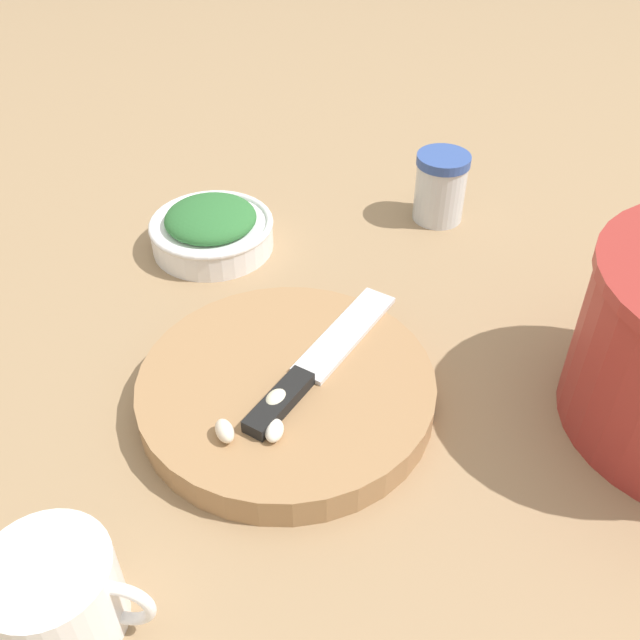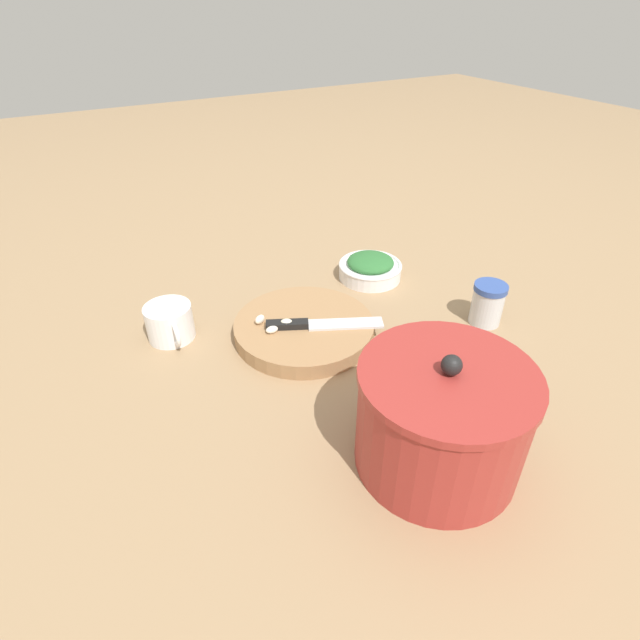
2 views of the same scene
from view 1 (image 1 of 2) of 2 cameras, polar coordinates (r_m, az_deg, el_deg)
The scene contains 7 objects.
ground_plane at distance 0.74m, azimuth 3.53°, elevation -2.00°, with size 5.00×5.00×0.00m, color #997A56.
cutting_board at distance 0.67m, azimuth -2.69°, elevation -5.62°, with size 0.28×0.28×0.03m.
chef_knife at distance 0.67m, azimuth -0.38°, elevation -3.59°, with size 0.22×0.12×0.01m.
garlic_cloves at distance 0.62m, azimuth -4.89°, elevation -7.83°, with size 0.07×0.06×0.02m.
herb_bowl at distance 0.88m, azimuth -8.66°, elevation 7.25°, with size 0.15×0.15×0.06m.
spice_jar at distance 0.93m, azimuth 9.61°, elevation 10.45°, with size 0.07×0.07×0.09m.
coffee_mug at distance 0.56m, azimuth -20.30°, elevation -19.95°, with size 0.09×0.12×0.07m.
Camera 1 is at (0.55, 0.02, 0.50)m, focal length 40.00 mm.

